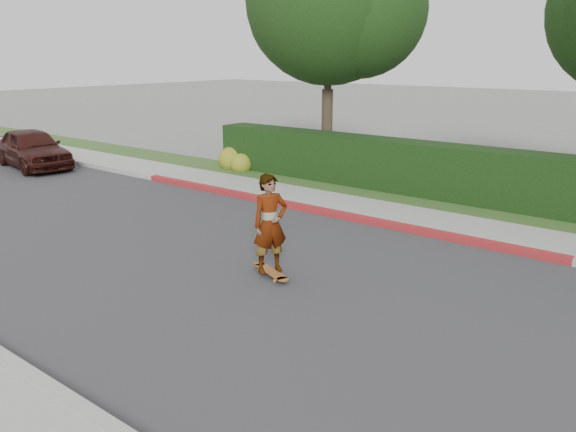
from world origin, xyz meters
name	(u,v)px	position (x,y,z in m)	size (l,w,h in m)	color
ground	(429,333)	(0.00, 0.00, 0.00)	(120.00, 120.00, 0.00)	slate
road	(429,332)	(0.00, 0.00, 0.01)	(60.00, 8.00, 0.01)	#2D2D30
curb_far	(518,251)	(0.00, 4.10, 0.07)	(60.00, 0.20, 0.15)	#9E9E99
curb_red_section	(310,209)	(-5.00, 4.10, 0.08)	(12.00, 0.21, 0.15)	maroon
sidewalk_far	(531,240)	(0.00, 5.00, 0.06)	(60.00, 1.60, 0.12)	gray
planting_strip	(550,223)	(0.00, 6.60, 0.05)	(60.00, 1.60, 0.10)	#2D4C1E
hedge	(439,172)	(-3.00, 7.20, 0.75)	(15.00, 1.00, 1.50)	black
flowering_shrub	(235,161)	(-10.01, 6.74, 0.33)	(1.40, 1.00, 0.90)	#2D4C19
tree_left	(332,5)	(-7.51, 8.69, 5.26)	(5.99, 5.21, 8.00)	#33261C
skateboard	(271,272)	(-3.09, 0.24, 0.09)	(1.06, 0.57, 0.10)	#CA8937
skateboarder	(270,224)	(-3.09, 0.24, 0.98)	(0.63, 0.42, 1.74)	white
car_maroon	(32,148)	(-15.87, 2.88, 0.68)	(1.60, 3.97, 1.35)	#3B1712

